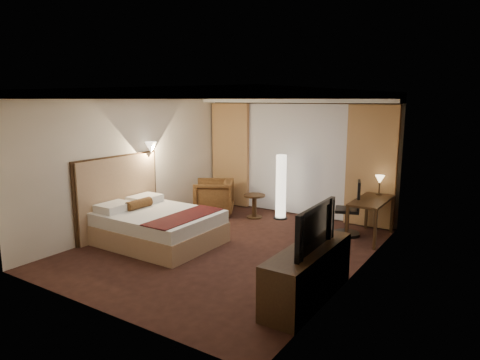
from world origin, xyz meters
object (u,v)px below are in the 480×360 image
Objects in this scene: side_table at (254,206)px; floor_lamp at (281,187)px; office_chair at (347,208)px; television at (307,222)px; desk at (371,219)px; bed at (159,227)px; armchair at (214,195)px; dresser at (308,274)px.

floor_lamp is at bearing 25.66° from side_table.
office_chair is 0.91× the size of television.
desk reaches higher than side_table.
office_chair is at bearing 40.65° from bed.
armchair is 1.55m from floor_lamp.
bed is 2.19m from armchair.
armchair is at bearing -165.93° from side_table.
dresser is at bearing -10.40° from bed.
side_table is 3.95m from dresser.
television is at bearing -10.49° from bed.
office_chair is at bearing -173.52° from desk.
floor_lamp is 3.84m from television.
television is at bearing -89.61° from desk.
television is at bearing 21.51° from armchair.
floor_lamp is 1.21× the size of television.
floor_lamp is at bearing 77.88° from armchair.
floor_lamp is 3.85m from dresser.
office_chair is (2.12, -0.08, 0.28)m from side_table.
desk is at bearing 90.97° from dresser.
bed is 2.35× the size of armchair.
desk is 1.17× the size of office_chair.
armchair is 0.98m from side_table.
armchair is 0.74× the size of television.
floor_lamp reaches higher than desk.
floor_lamp is 1.13× the size of desk.
side_table is at bearing -154.34° from floor_lamp.
office_chair is 2.94m from dresser.
side_table is at bearing 131.25° from dresser.
side_table is 0.29× the size of dresser.
bed is at bearing -157.95° from office_chair.
bed is at bearing -112.43° from floor_lamp.
desk is (3.49, 0.20, -0.06)m from armchair.
side_table is 2.13m from office_chair.
desk is at bearing 62.77° from armchair.
desk is at bearing 37.00° from bed.
floor_lamp is 1.64m from office_chair.
armchair is at bearing 50.68° from television.
television reaches higher than side_table.
bed is at bearing -20.97° from armchair.
desk is (2.04, -0.28, -0.34)m from floor_lamp.
television is (3.15, -0.58, 0.74)m from bed.
bed is 3.89× the size of side_table.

